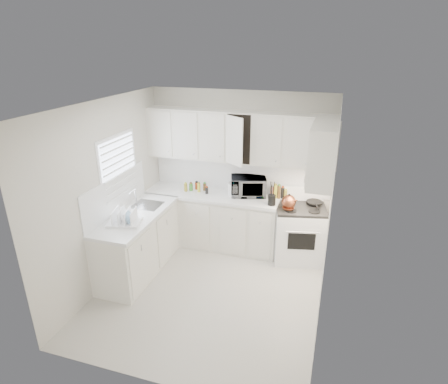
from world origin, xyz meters
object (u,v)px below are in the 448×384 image
at_px(stove, 300,226).
at_px(dish_rack, 124,216).
at_px(utensil_crock, 272,193).
at_px(microwave, 248,184).
at_px(tea_kettle, 289,201).
at_px(rice_cooker, 235,188).

relative_size(stove, dish_rack, 2.69).
bearing_deg(utensil_crock, microwave, 147.02).
relative_size(microwave, utensil_crock, 1.43).
height_order(stove, tea_kettle, tea_kettle).
bearing_deg(rice_cooker, stove, -12.36).
relative_size(tea_kettle, microwave, 0.48).
bearing_deg(stove, microwave, 157.71).
distance_m(stove, dish_rack, 2.69).
relative_size(tea_kettle, dish_rack, 0.62).
bearing_deg(microwave, tea_kettle, -40.83).
distance_m(tea_kettle, microwave, 0.78).
relative_size(stove, utensil_crock, 2.98).
bearing_deg(tea_kettle, microwave, 174.77).
xyz_separation_m(stove, dish_rack, (-2.27, -1.36, 0.49)).
bearing_deg(rice_cooker, tea_kettle, -23.07).
distance_m(rice_cooker, utensil_crock, 0.68).
bearing_deg(microwave, utensil_crock, -49.81).
xyz_separation_m(tea_kettle, microwave, (-0.71, 0.31, 0.08)).
relative_size(rice_cooker, dish_rack, 0.57).
distance_m(stove, rice_cooker, 1.19).
xyz_separation_m(tea_kettle, dish_rack, (-2.09, -1.20, 0.01)).
bearing_deg(stove, tea_kettle, -150.79).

